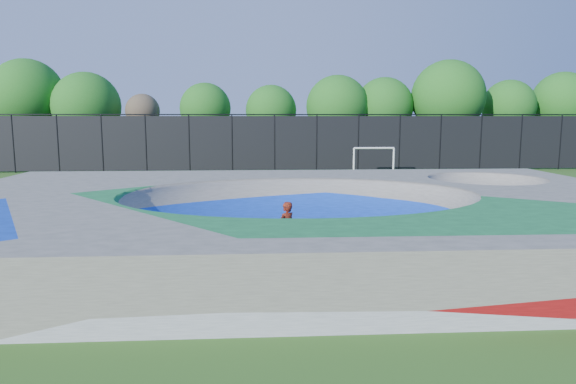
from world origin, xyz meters
name	(u,v)px	position (x,y,z in m)	size (l,w,h in m)	color
ground	(299,241)	(0.00, 0.00, 0.00)	(120.00, 120.00, 0.00)	#2B5718
skate_deck	(299,217)	(0.00, 0.00, 0.75)	(22.00, 14.00, 1.50)	gray
skater	(286,230)	(-0.49, -1.83, 0.77)	(0.56, 0.37, 1.54)	#BA2E0E
skateboard	(286,256)	(-0.49, -1.83, 0.03)	(0.78, 0.22, 0.05)	black
soccer_goal	(374,156)	(6.51, 18.19, 1.28)	(2.80, 0.12, 1.85)	white
fence	(275,142)	(0.00, 21.00, 2.10)	(48.09, 0.09, 4.04)	black
treeline	(285,103)	(1.01, 25.90, 4.94)	(52.93, 7.28, 8.34)	#4A3325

